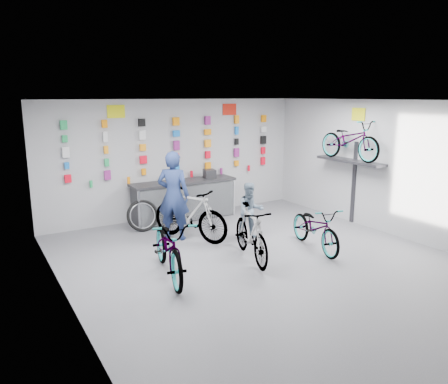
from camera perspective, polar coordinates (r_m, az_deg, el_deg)
floor at (r=8.30m, az=5.60°, el=-9.38°), size 8.00×8.00×0.00m
ceiling at (r=7.71m, az=6.09°, el=11.79°), size 8.00×8.00×0.00m
wall_back at (r=11.29m, az=-6.32°, el=4.35°), size 7.00×0.00×7.00m
wall_left at (r=6.48m, az=-19.96°, el=-2.43°), size 0.00×8.00×8.00m
wall_right at (r=10.31m, az=21.72°, el=2.76°), size 0.00×8.00×8.00m
counter at (r=11.07m, az=-5.21°, el=-1.13°), size 2.70×0.66×1.00m
merch_wall at (r=11.22m, az=-5.85°, el=5.98°), size 5.56×0.08×1.56m
wall_bracket at (r=10.96m, az=16.21°, el=3.49°), size 0.39×1.90×2.00m
sign_left at (r=10.64m, az=-13.92°, el=10.17°), size 0.42×0.02×0.30m
sign_right at (r=11.91m, az=0.73°, el=10.74°), size 0.42×0.02×0.30m
sign_side at (r=10.95m, az=17.14°, el=9.68°), size 0.02×0.40×0.30m
bike_left at (r=7.63m, az=-7.20°, el=-7.12°), size 1.12×2.15×1.07m
bike_center at (r=8.33m, az=3.53°, el=-5.37°), size 0.94×1.85×1.07m
bike_right at (r=9.10m, az=11.87°, el=-4.54°), size 0.94×1.84×0.92m
bike_service at (r=9.48m, az=-4.49°, el=-2.85°), size 1.37×1.97×1.16m
bike_wall at (r=10.83m, az=16.11°, el=6.54°), size 0.63×1.80×0.95m
clerk at (r=9.48m, az=-6.62°, el=-0.48°), size 0.84×0.82×1.94m
customer at (r=9.55m, az=3.46°, el=-2.48°), size 0.71×0.62×1.25m
spare_wheel at (r=10.31m, az=-10.59°, el=-3.05°), size 0.77×0.33×0.74m
register at (r=11.28m, az=-1.90°, el=2.40°), size 0.33×0.34×0.22m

